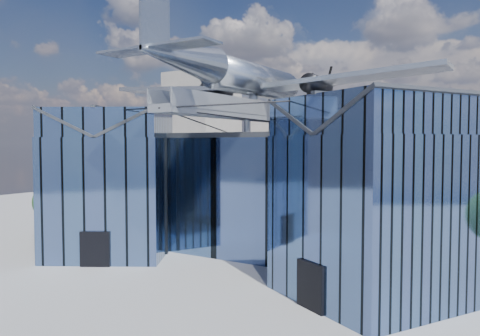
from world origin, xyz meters
The scene contains 5 objects.
ground_plane centered at (0.00, 0.00, 0.00)m, with size 120.00×120.00×0.00m, color gray.
museum centered at (0.00, 5.82, 5.54)m, with size 32.88×24.50×17.60m.
bg_towers centered at (1.45, 50.49, 10.01)m, with size 77.00×24.50×26.00m.
tree_plaza_w centered at (-19.25, -0.14, 3.60)m, with size 3.41×3.41×5.33m.
tree_side_w centered at (-29.45, 12.69, 3.61)m, with size 4.14×4.14×5.34m.
Camera 1 is at (18.26, -27.81, 9.03)m, focal length 35.00 mm.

